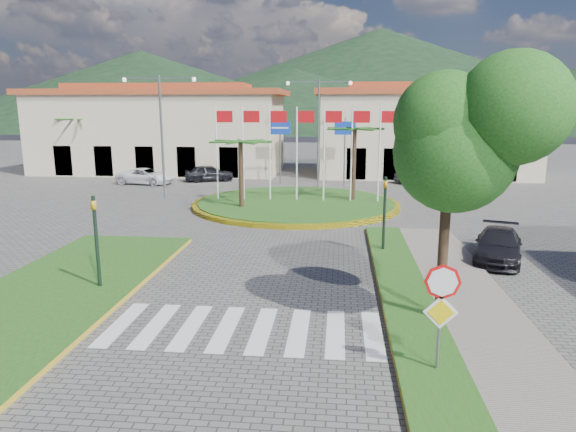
# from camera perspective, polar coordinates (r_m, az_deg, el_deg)

# --- Properties ---
(ground) EXTENTS (160.00, 160.00, 0.00)m
(ground) POSITION_cam_1_polar(r_m,az_deg,el_deg) (11.06, -9.49, -20.86)
(ground) COLOR #585553
(ground) RESTS_ON ground
(sidewalk_right) EXTENTS (4.00, 28.00, 0.15)m
(sidewalk_right) POSITION_cam_1_polar(r_m,az_deg,el_deg) (12.88, 21.16, -16.11)
(sidewalk_right) COLOR gray
(sidewalk_right) RESTS_ON ground
(verge_right) EXTENTS (1.60, 28.00, 0.18)m
(verge_right) POSITION_cam_1_polar(r_m,az_deg,el_deg) (12.61, 15.68, -16.28)
(verge_right) COLOR #244B15
(verge_right) RESTS_ON ground
(median_left) EXTENTS (5.00, 14.00, 0.18)m
(median_left) POSITION_cam_1_polar(r_m,az_deg,el_deg) (18.45, -24.47, -7.70)
(median_left) COLOR #244B15
(median_left) RESTS_ON ground
(crosswalk) EXTENTS (8.00, 3.00, 0.01)m
(crosswalk) POSITION_cam_1_polar(r_m,az_deg,el_deg) (14.48, -5.30, -12.37)
(crosswalk) COLOR silver
(crosswalk) RESTS_ON ground
(roundabout_island) EXTENTS (12.70, 12.70, 6.00)m
(roundabout_island) POSITION_cam_1_polar(r_m,az_deg,el_deg) (31.58, 0.89, 1.43)
(roundabout_island) COLOR yellow
(roundabout_island) RESTS_ON ground
(stop_sign) EXTENTS (0.80, 0.11, 2.65)m
(stop_sign) POSITION_cam_1_polar(r_m,az_deg,el_deg) (11.89, 16.66, -9.09)
(stop_sign) COLOR slate
(stop_sign) RESTS_ON ground
(deciduous_tree) EXTENTS (3.60, 3.60, 6.80)m
(deciduous_tree) POSITION_cam_1_polar(r_m,az_deg,el_deg) (14.25, 17.61, 8.26)
(deciduous_tree) COLOR black
(deciduous_tree) RESTS_ON ground
(traffic_light_left) EXTENTS (0.15, 0.18, 3.20)m
(traffic_light_left) POSITION_cam_1_polar(r_m,az_deg,el_deg) (17.76, -20.55, -1.88)
(traffic_light_left) COLOR black
(traffic_light_left) RESTS_ON ground
(traffic_light_right) EXTENTS (0.15, 0.18, 3.20)m
(traffic_light_right) POSITION_cam_1_polar(r_m,az_deg,el_deg) (21.40, 10.69, 0.95)
(traffic_light_right) COLOR black
(traffic_light_right) RESTS_ON ground
(traffic_light_far) EXTENTS (0.18, 0.15, 3.20)m
(traffic_light_far) POSITION_cam_1_polar(r_m,az_deg,el_deg) (35.58, 14.45, 5.13)
(traffic_light_far) COLOR black
(traffic_light_far) RESTS_ON ground
(direction_sign_west) EXTENTS (1.60, 0.14, 5.20)m
(direction_sign_west) POSITION_cam_1_polar(r_m,az_deg,el_deg) (40.24, -0.88, 8.53)
(direction_sign_west) COLOR slate
(direction_sign_west) RESTS_ON ground
(direction_sign_east) EXTENTS (1.60, 0.14, 5.20)m
(direction_sign_east) POSITION_cam_1_polar(r_m,az_deg,el_deg) (39.98, 6.33, 8.44)
(direction_sign_east) COLOR slate
(direction_sign_east) RESTS_ON ground
(street_lamp_centre) EXTENTS (4.80, 0.16, 8.00)m
(street_lamp_centre) POSITION_cam_1_polar(r_m,az_deg,el_deg) (38.99, 3.40, 9.82)
(street_lamp_centre) COLOR slate
(street_lamp_centre) RESTS_ON ground
(street_lamp_west) EXTENTS (4.80, 0.16, 8.00)m
(street_lamp_west) POSITION_cam_1_polar(r_m,az_deg,el_deg) (34.95, -13.87, 9.25)
(street_lamp_west) COLOR slate
(street_lamp_west) RESTS_ON ground
(building_left) EXTENTS (23.32, 9.54, 8.05)m
(building_left) POSITION_cam_1_polar(r_m,az_deg,el_deg) (49.83, -13.95, 9.28)
(building_left) COLOR beige
(building_left) RESTS_ON ground
(building_right) EXTENTS (19.08, 9.54, 8.05)m
(building_right) POSITION_cam_1_polar(r_m,az_deg,el_deg) (47.56, 14.84, 9.12)
(building_right) COLOR beige
(building_right) RESTS_ON ground
(hill_far_west) EXTENTS (140.00, 140.00, 22.00)m
(hill_far_west) POSITION_cam_1_polar(r_m,az_deg,el_deg) (159.76, -15.87, 13.37)
(hill_far_west) COLOR black
(hill_far_west) RESTS_ON ground
(hill_far_mid) EXTENTS (180.00, 180.00, 30.00)m
(hill_far_mid) POSITION_cam_1_polar(r_m,az_deg,el_deg) (169.63, 10.24, 14.87)
(hill_far_mid) COLOR black
(hill_far_mid) RESTS_ON ground
(hill_near_back) EXTENTS (110.00, 110.00, 16.00)m
(hill_near_back) POSITION_cam_1_polar(r_m,az_deg,el_deg) (139.52, 0.54, 12.84)
(hill_near_back) COLOR black
(hill_near_back) RESTS_ON ground
(white_van) EXTENTS (4.78, 2.81, 1.25)m
(white_van) POSITION_cam_1_polar(r_m,az_deg,el_deg) (42.14, -15.56, 4.28)
(white_van) COLOR white
(white_van) RESTS_ON ground
(car_dark_a) EXTENTS (4.27, 2.98, 1.35)m
(car_dark_a) POSITION_cam_1_polar(r_m,az_deg,el_deg) (42.69, -8.75, 4.74)
(car_dark_a) COLOR black
(car_dark_a) RESTS_ON ground
(car_dark_b) EXTENTS (3.55, 2.44, 1.11)m
(car_dark_b) POSITION_cam_1_polar(r_m,az_deg,el_deg) (42.26, 14.04, 4.29)
(car_dark_b) COLOR black
(car_dark_b) RESTS_ON ground
(car_side_right) EXTENTS (2.91, 4.52, 1.22)m
(car_side_right) POSITION_cam_1_polar(r_m,az_deg,el_deg) (22.01, 22.32, -3.01)
(car_side_right) COLOR black
(car_side_right) RESTS_ON ground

